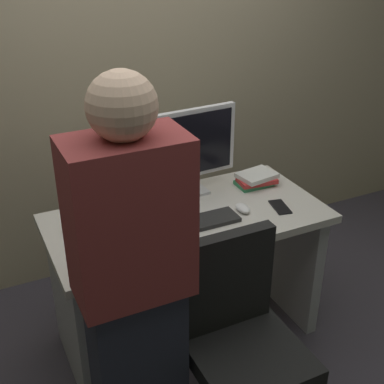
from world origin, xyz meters
name	(u,v)px	position (x,y,z in m)	size (l,w,h in m)	color
ground_plane	(188,333)	(0.00, 0.00, 0.00)	(9.00, 9.00, 0.00)	#3D3842
wall_back	(118,27)	(0.00, 0.91, 1.50)	(6.40, 0.10, 3.00)	tan
desk	(188,256)	(0.00, 0.00, 0.51)	(1.35, 0.66, 0.75)	beige
office_chair	(241,355)	(-0.05, -0.63, 0.43)	(0.52, 0.52, 0.94)	black
person_at_desk	(134,292)	(-0.47, -0.55, 0.84)	(0.40, 0.24, 1.64)	#262838
monitor	(188,148)	(0.10, 0.21, 1.01)	(0.54, 0.15, 0.46)	silver
keyboard	(195,224)	(-0.01, -0.10, 0.76)	(0.43, 0.13, 0.02)	#262626
mouse	(243,208)	(0.26, -0.08, 0.77)	(0.06, 0.10, 0.03)	white
cup_near_keyboard	(106,250)	(-0.47, -0.19, 0.80)	(0.08, 0.08, 0.09)	#D84C3F
cup_by_monitor	(78,224)	(-0.51, 0.08, 0.80)	(0.07, 0.07, 0.08)	silver
book_stack	(256,179)	(0.47, 0.14, 0.79)	(0.22, 0.18, 0.07)	#338C59
cell_phone	(280,207)	(0.45, -0.13, 0.76)	(0.07, 0.14, 0.01)	black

